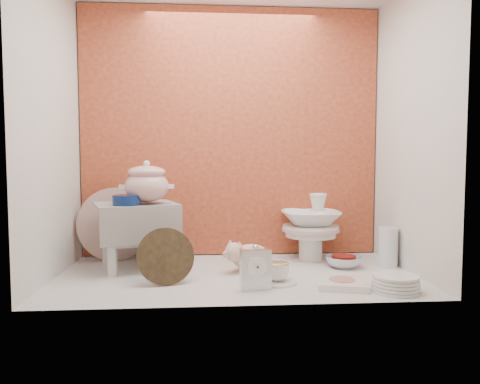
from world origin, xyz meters
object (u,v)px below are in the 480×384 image
Objects in this scene: dinner_plate_stack at (396,283)px; plush_pig at (251,257)px; step_stool at (136,236)px; mantel_clock at (256,268)px; floral_platter at (115,224)px; gold_rim_teacup at (277,271)px; porcelain_tower at (311,226)px; soup_tureen at (147,182)px; crystal_bowl at (344,262)px; blue_white_vase at (162,239)px.

plush_pig is at bearing 145.82° from dinner_plate_stack.
step_stool is 0.62m from plush_pig.
mantel_clock is 0.93× the size of dinner_plate_stack.
floral_platter is 3.73× the size of gold_rim_teacup.
porcelain_tower is (0.38, 0.26, 0.12)m from plush_pig.
dinner_plate_stack is (0.62, -0.08, -0.06)m from mantel_clock.
soup_tureen is at bearing 157.29° from dinner_plate_stack.
soup_tureen reaches higher than crystal_bowl.
floral_platter is 0.83m from plush_pig.
crystal_bowl is at bearing -14.46° from blue_white_vase.
blue_white_vase is (0.27, -0.00, -0.09)m from floral_platter.
step_stool is 1.33m from dinner_plate_stack.
step_stool reaches higher than mantel_clock.
step_stool is at bearing 171.14° from plush_pig.
mantel_clock is 0.62m from dinner_plate_stack.
mantel_clock is at bearing -139.49° from gold_rim_teacup.
blue_white_vase is at bearing 137.19° from gold_rim_teacup.
step_stool is at bearing -54.00° from floral_platter.
floral_platter is 0.28m from blue_white_vase.
porcelain_tower is at bearing 108.85° from dinner_plate_stack.
porcelain_tower reaches higher than blue_white_vase.
soup_tureen is 0.69× the size of porcelain_tower.
floral_platter reaches higher than step_stool.
plush_pig is at bearing 112.90° from gold_rim_teacup.
soup_tureen is (0.07, -0.04, 0.29)m from step_stool.
mantel_clock reaches higher than dinner_plate_stack.
soup_tureen reaches higher than plush_pig.
plush_pig is 1.34× the size of crystal_bowl.
floral_platter is at bearing 131.57° from soup_tureen.
step_stool is 0.24m from blue_white_vase.
mantel_clock is 0.65m from crystal_bowl.
dinner_plate_stack is at bearing -33.18° from plush_pig.
blue_white_vase is 1.26× the size of mantel_clock.
gold_rim_teacup is (0.64, -0.31, -0.41)m from soup_tureen.
plush_pig is (0.49, -0.31, -0.05)m from blue_white_vase.
crystal_bowl is at bearing 101.47° from dinner_plate_stack.
soup_tureen is 0.82m from gold_rim_teacup.
soup_tureen is at bearing 133.35° from mantel_clock.
floral_platter is 2.12× the size of mantel_clock.
soup_tureen reaches higher than gold_rim_teacup.
dinner_plate_stack is at bearing -41.91° from step_stool.
blue_white_vase is 2.21× the size of gold_rim_teacup.
soup_tureen reaches higher than mantel_clock.
blue_white_vase is at bearing 41.41° from step_stool.
gold_rim_teacup is at bearing -144.76° from crystal_bowl.
step_stool is 2.13× the size of crystal_bowl.
plush_pig is at bearing -174.33° from crystal_bowl.
crystal_bowl is at bearing -0.99° from soup_tureen.
soup_tureen is 0.98m from porcelain_tower.
blue_white_vase is 1.31× the size of crystal_bowl.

